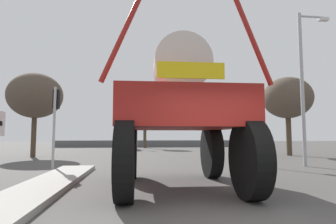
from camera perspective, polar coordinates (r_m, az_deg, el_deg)
The scene contains 12 objects.
ground_plane at distance 22.25m, azimuth -2.33°, elevation -8.67°, with size 120.00×120.00×0.00m, color #4C4947.
median_island at distance 9.10m, azimuth -22.96°, elevation -13.22°, with size 1.37×8.64×0.15m, color #9E9B93.
oversize_sprayer at distance 8.07m, azimuth 2.11°, elevation -0.38°, with size 3.99×5.39×4.82m.
sedan_ahead at distance 30.13m, azimuth -8.44°, elevation -6.30°, with size 2.25×4.27×1.52m.
traffic_signal_near_left at distance 13.37m, azimuth -21.87°, elevation 0.51°, with size 0.24×0.54×3.61m.
traffic_signal_near_right at distance 14.19m, azimuth 18.38°, elevation -0.92°, with size 0.24×0.54×3.27m.
traffic_signal_far_left at distance 30.72m, azimuth -6.32°, elevation -3.02°, with size 0.24×0.55×3.39m.
streetlight_near_right at distance 15.46m, azimuth 25.94°, elevation 5.92°, with size 1.64×0.24×7.63m.
bare_tree_left at distance 22.00m, azimuth -25.37°, elevation 2.98°, with size 3.75×3.75×5.91m.
bare_tree_right at distance 23.32m, azimuth 23.11°, elevation 2.61°, with size 3.70×3.70×5.96m.
bare_tree_far_center at distance 35.07m, azimuth -4.68°, elevation 1.72°, with size 2.57×2.57×6.75m.
roadside_barrier at distance 37.48m, azimuth -4.04°, elevation -6.47°, with size 24.43×0.24×0.90m, color #59595B.
Camera 1 is at (-1.62, -4.15, 1.44)m, focal length 29.98 mm.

